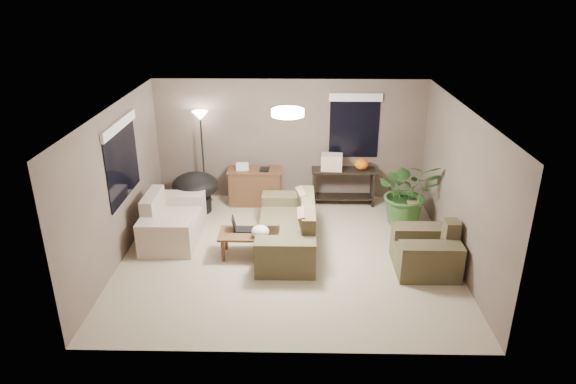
{
  "coord_description": "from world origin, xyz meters",
  "views": [
    {
      "loc": [
        0.15,
        -7.64,
        4.31
      ],
      "look_at": [
        0.0,
        0.2,
        1.05
      ],
      "focal_mm": 32.0,
      "sensor_mm": 36.0,
      "label": 1
    }
  ],
  "objects_px": {
    "console_table": "(343,184)",
    "loveseat": "(172,222)",
    "armchair": "(426,252)",
    "houseplant": "(407,199)",
    "desk": "(255,186)",
    "papasan_chair": "(195,189)",
    "main_sofa": "(289,231)",
    "coffee_table": "(249,236)",
    "cat_scratching_post": "(413,217)",
    "floor_lamp": "(201,127)"
  },
  "relations": [
    {
      "from": "armchair",
      "to": "console_table",
      "type": "relative_size",
      "value": 0.77
    },
    {
      "from": "console_table",
      "to": "cat_scratching_post",
      "type": "height_order",
      "value": "console_table"
    },
    {
      "from": "console_table",
      "to": "houseplant",
      "type": "xyz_separation_m",
      "value": [
        1.12,
        -0.89,
        0.06
      ]
    },
    {
      "from": "loveseat",
      "to": "houseplant",
      "type": "height_order",
      "value": "houseplant"
    },
    {
      "from": "console_table",
      "to": "floor_lamp",
      "type": "distance_m",
      "value": 3.1
    },
    {
      "from": "loveseat",
      "to": "papasan_chair",
      "type": "relative_size",
      "value": 1.58
    },
    {
      "from": "console_table",
      "to": "cat_scratching_post",
      "type": "bearing_deg",
      "value": -41.82
    },
    {
      "from": "main_sofa",
      "to": "cat_scratching_post",
      "type": "height_order",
      "value": "main_sofa"
    },
    {
      "from": "loveseat",
      "to": "cat_scratching_post",
      "type": "relative_size",
      "value": 3.2
    },
    {
      "from": "armchair",
      "to": "papasan_chair",
      "type": "distance_m",
      "value": 4.61
    },
    {
      "from": "floor_lamp",
      "to": "cat_scratching_post",
      "type": "bearing_deg",
      "value": -16.28
    },
    {
      "from": "main_sofa",
      "to": "coffee_table",
      "type": "distance_m",
      "value": 0.74
    },
    {
      "from": "desk",
      "to": "papasan_chair",
      "type": "height_order",
      "value": "papasan_chair"
    },
    {
      "from": "loveseat",
      "to": "cat_scratching_post",
      "type": "height_order",
      "value": "loveseat"
    },
    {
      "from": "main_sofa",
      "to": "houseplant",
      "type": "xyz_separation_m",
      "value": [
        2.2,
        0.99,
        0.21
      ]
    },
    {
      "from": "papasan_chair",
      "to": "main_sofa",
      "type": "bearing_deg",
      "value": -37.59
    },
    {
      "from": "coffee_table",
      "to": "cat_scratching_post",
      "type": "distance_m",
      "value": 3.16
    },
    {
      "from": "main_sofa",
      "to": "loveseat",
      "type": "height_order",
      "value": "same"
    },
    {
      "from": "armchair",
      "to": "papasan_chair",
      "type": "xyz_separation_m",
      "value": [
        -4.08,
        2.14,
        0.17
      ]
    },
    {
      "from": "main_sofa",
      "to": "armchair",
      "type": "xyz_separation_m",
      "value": [
        2.2,
        -0.69,
        0.0
      ]
    },
    {
      "from": "floor_lamp",
      "to": "papasan_chair",
      "type": "bearing_deg",
      "value": -99.57
    },
    {
      "from": "armchair",
      "to": "desk",
      "type": "height_order",
      "value": "armchair"
    },
    {
      "from": "console_table",
      "to": "loveseat",
      "type": "bearing_deg",
      "value": -153.62
    },
    {
      "from": "armchair",
      "to": "desk",
      "type": "relative_size",
      "value": 0.91
    },
    {
      "from": "papasan_chair",
      "to": "floor_lamp",
      "type": "height_order",
      "value": "floor_lamp"
    },
    {
      "from": "papasan_chair",
      "to": "floor_lamp",
      "type": "xyz_separation_m",
      "value": [
        0.09,
        0.53,
        1.13
      ]
    },
    {
      "from": "desk",
      "to": "cat_scratching_post",
      "type": "bearing_deg",
      "value": -19.22
    },
    {
      "from": "loveseat",
      "to": "papasan_chair",
      "type": "xyz_separation_m",
      "value": [
        0.22,
        1.15,
        0.17
      ]
    },
    {
      "from": "loveseat",
      "to": "console_table",
      "type": "distance_m",
      "value": 3.55
    },
    {
      "from": "console_table",
      "to": "floor_lamp",
      "type": "relative_size",
      "value": 0.68
    },
    {
      "from": "desk",
      "to": "coffee_table",
      "type": "bearing_deg",
      "value": -88.24
    },
    {
      "from": "desk",
      "to": "main_sofa",
      "type": "bearing_deg",
      "value": -68.48
    },
    {
      "from": "main_sofa",
      "to": "houseplant",
      "type": "distance_m",
      "value": 2.42
    },
    {
      "from": "loveseat",
      "to": "main_sofa",
      "type": "bearing_deg",
      "value": -8.09
    },
    {
      "from": "armchair",
      "to": "houseplant",
      "type": "bearing_deg",
      "value": 90.02
    },
    {
      "from": "papasan_chair",
      "to": "houseplant",
      "type": "height_order",
      "value": "houseplant"
    },
    {
      "from": "coffee_table",
      "to": "floor_lamp",
      "type": "xyz_separation_m",
      "value": [
        -1.13,
        2.3,
        1.24
      ]
    },
    {
      "from": "console_table",
      "to": "floor_lamp",
      "type": "xyz_separation_m",
      "value": [
        -2.87,
        0.11,
        1.16
      ]
    },
    {
      "from": "houseplant",
      "to": "floor_lamp",
      "type": "bearing_deg",
      "value": 165.99
    },
    {
      "from": "coffee_table",
      "to": "floor_lamp",
      "type": "distance_m",
      "value": 2.85
    },
    {
      "from": "main_sofa",
      "to": "console_table",
      "type": "height_order",
      "value": "main_sofa"
    },
    {
      "from": "coffee_table",
      "to": "desk",
      "type": "relative_size",
      "value": 0.91
    },
    {
      "from": "armchair",
      "to": "houseplant",
      "type": "height_order",
      "value": "houseplant"
    },
    {
      "from": "loveseat",
      "to": "desk",
      "type": "distance_m",
      "value": 2.07
    },
    {
      "from": "floor_lamp",
      "to": "cat_scratching_post",
      "type": "height_order",
      "value": "floor_lamp"
    },
    {
      "from": "papasan_chair",
      "to": "cat_scratching_post",
      "type": "bearing_deg",
      "value": -8.96
    },
    {
      "from": "loveseat",
      "to": "floor_lamp",
      "type": "bearing_deg",
      "value": 79.53
    },
    {
      "from": "desk",
      "to": "floor_lamp",
      "type": "relative_size",
      "value": 0.58
    },
    {
      "from": "desk",
      "to": "papasan_chair",
      "type": "bearing_deg",
      "value": -161.23
    },
    {
      "from": "armchair",
      "to": "houseplant",
      "type": "xyz_separation_m",
      "value": [
        -0.0,
        1.68,
        0.2
      ]
    }
  ]
}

